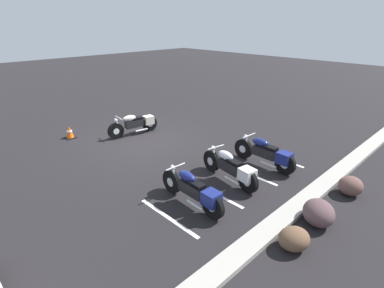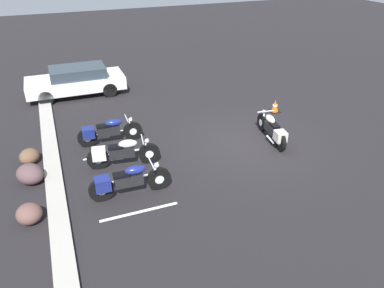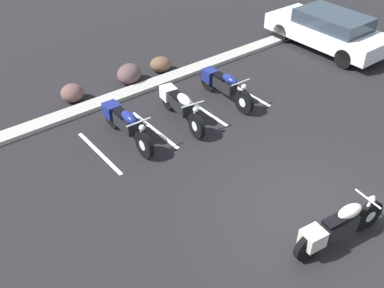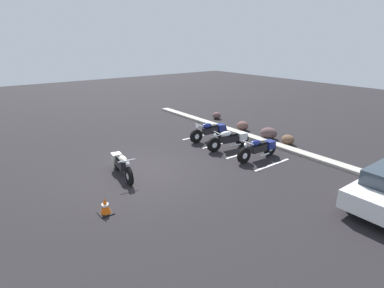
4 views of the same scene
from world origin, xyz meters
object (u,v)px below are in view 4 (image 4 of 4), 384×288
at_px(landscape_rock_1, 288,140).
at_px(landscape_rock_0, 217,115).
at_px(landscape_rock_3, 243,126).
at_px(motorcycle_cream_featured, 121,164).
at_px(parked_bike_0, 211,131).
at_px(traffic_cone, 105,206).
at_px(parked_bike_2, 259,148).
at_px(landscape_rock_2, 268,133).
at_px(parked_bike_1, 231,139).

bearing_deg(landscape_rock_1, landscape_rock_0, 173.98).
xyz_separation_m(landscape_rock_1, landscape_rock_3, (-3.06, 0.03, 0.02)).
relative_size(motorcycle_cream_featured, parked_bike_0, 0.95).
bearing_deg(landscape_rock_0, traffic_cone, -57.02).
relative_size(motorcycle_cream_featured, landscape_rock_1, 3.25).
bearing_deg(parked_bike_2, landscape_rock_0, -114.54).
relative_size(parked_bike_0, landscape_rock_3, 3.49).
distance_m(motorcycle_cream_featured, parked_bike_2, 5.78).
xyz_separation_m(parked_bike_2, landscape_rock_2, (-1.59, 2.54, -0.18)).
bearing_deg(landscape_rock_1, motorcycle_cream_featured, -101.00).
bearing_deg(traffic_cone, landscape_rock_2, 100.77).
bearing_deg(motorcycle_cream_featured, parked_bike_1, 94.23).
distance_m(parked_bike_1, landscape_rock_3, 3.26).
bearing_deg(landscape_rock_3, parked_bike_0, -85.08).
xyz_separation_m(motorcycle_cream_featured, landscape_rock_3, (-1.51, 8.03, -0.20)).
xyz_separation_m(landscape_rock_2, landscape_rock_3, (-1.88, 0.05, -0.03)).
xyz_separation_m(parked_bike_1, landscape_rock_3, (-1.82, 2.70, -0.22)).
relative_size(motorcycle_cream_featured, parked_bike_2, 0.98).
height_order(parked_bike_2, landscape_rock_2, parked_bike_2).
bearing_deg(parked_bike_0, landscape_rock_2, 147.92).
bearing_deg(landscape_rock_2, landscape_rock_3, 178.55).
bearing_deg(landscape_rock_3, motorcycle_cream_featured, -79.36).
xyz_separation_m(parked_bike_0, parked_bike_2, (3.25, -0.04, -0.01)).
distance_m(motorcycle_cream_featured, landscape_rock_2, 7.99).
bearing_deg(parked_bike_1, landscape_rock_0, -116.38).
relative_size(landscape_rock_0, traffic_cone, 1.04).
xyz_separation_m(parked_bike_2, landscape_rock_1, (-0.41, 2.56, -0.23)).
relative_size(landscape_rock_2, landscape_rock_3, 1.30).
relative_size(parked_bike_2, landscape_rock_1, 3.32).
bearing_deg(motorcycle_cream_featured, landscape_rock_0, 124.62).
bearing_deg(parked_bike_0, landscape_rock_3, -173.54).
bearing_deg(parked_bike_1, motorcycle_cream_featured, 5.24).
bearing_deg(parked_bike_2, landscape_rock_1, -168.88).
relative_size(parked_bike_1, landscape_rock_0, 4.24).
height_order(parked_bike_0, landscape_rock_0, parked_bike_0).
height_order(landscape_rock_2, traffic_cone, landscape_rock_2).
distance_m(landscape_rock_1, traffic_cone, 9.53).
xyz_separation_m(motorcycle_cream_featured, landscape_rock_1, (1.55, 8.00, -0.22)).
xyz_separation_m(parked_bike_2, landscape_rock_3, (-3.47, 2.59, -0.21)).
relative_size(landscape_rock_1, landscape_rock_3, 1.03).
xyz_separation_m(parked_bike_0, landscape_rock_2, (1.66, 2.50, -0.19)).
bearing_deg(motorcycle_cream_featured, traffic_cone, -27.17).
distance_m(motorcycle_cream_featured, parked_bike_0, 5.63).
height_order(motorcycle_cream_featured, landscape_rock_1, motorcycle_cream_featured).
distance_m(landscape_rock_2, landscape_rock_3, 1.88).
bearing_deg(landscape_rock_0, parked_bike_2, -26.62).
bearing_deg(traffic_cone, parked_bike_2, 91.78).
bearing_deg(parked_bike_0, motorcycle_cream_featured, 14.77).
xyz_separation_m(landscape_rock_1, landscape_rock_2, (-1.18, -0.02, 0.05)).
height_order(parked_bike_2, traffic_cone, parked_bike_2).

